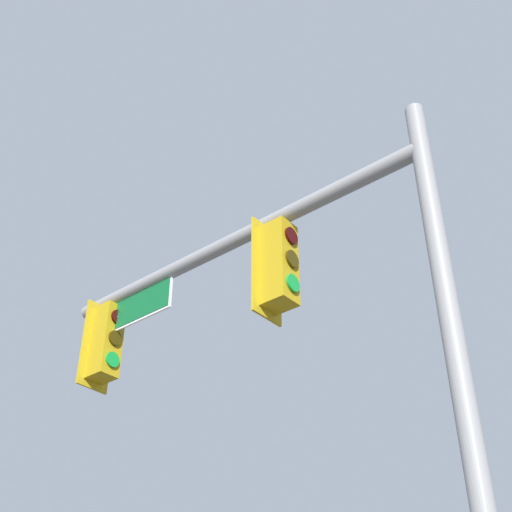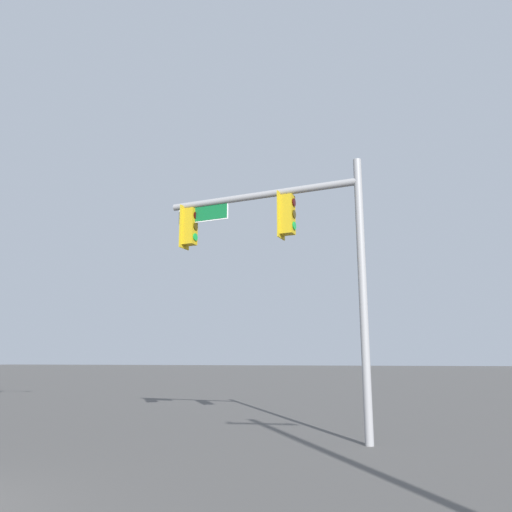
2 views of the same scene
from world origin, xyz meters
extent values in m
cylinder|color=gray|center=(-5.49, -8.31, 3.57)|extent=(0.21, 0.21, 7.13)
cylinder|color=gray|center=(-2.68, -8.51, 6.53)|extent=(5.63, 0.60, 0.20)
cube|color=gold|center=(-3.33, -8.46, 5.86)|extent=(0.07, 0.52, 1.30)
cube|color=#B79314|center=(-3.52, -8.45, 5.86)|extent=(0.38, 0.34, 1.10)
cylinder|color=#B79314|center=(-3.52, -8.45, 6.47)|extent=(0.04, 0.04, 0.12)
cylinder|color=#340503|center=(-3.72, -8.43, 6.19)|extent=(0.05, 0.22, 0.22)
cylinder|color=#392D05|center=(-3.72, -8.43, 5.86)|extent=(0.05, 0.22, 0.22)
cylinder|color=green|center=(-3.72, -8.43, 5.53)|extent=(0.05, 0.22, 0.22)
cube|color=gold|center=(-0.24, -8.68, 5.86)|extent=(0.07, 0.52, 1.30)
cube|color=#B79314|center=(-0.43, -8.67, 5.86)|extent=(0.38, 0.34, 1.10)
cylinder|color=#B79314|center=(-0.43, -8.67, 6.47)|extent=(0.04, 0.04, 0.12)
cylinder|color=#340503|center=(-0.63, -8.65, 6.19)|extent=(0.05, 0.22, 0.22)
cylinder|color=#392D05|center=(-0.63, -8.65, 5.86)|extent=(0.05, 0.22, 0.22)
cylinder|color=green|center=(-0.63, -8.65, 5.53)|extent=(0.05, 0.22, 0.22)
cube|color=#0F602D|center=(-0.87, -8.64, 6.22)|extent=(1.61, 0.15, 0.43)
cube|color=white|center=(-0.87, -8.64, 6.22)|extent=(1.67, 0.14, 0.49)
camera|label=1|loc=(-7.39, -2.61, 1.28)|focal=50.00mm
camera|label=2|loc=(-7.17, 4.17, 1.96)|focal=35.00mm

